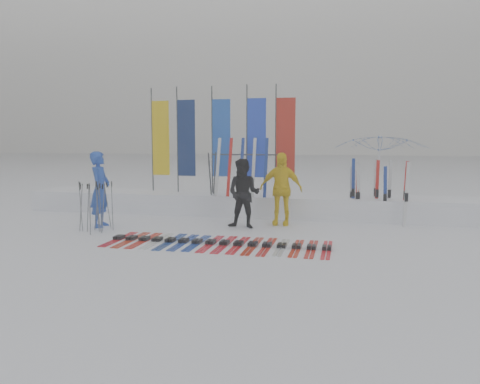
% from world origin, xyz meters
% --- Properties ---
extents(ground, '(120.00, 120.00, 0.00)m').
position_xyz_m(ground, '(0.00, 0.00, 0.00)').
color(ground, white).
rests_on(ground, ground).
extents(snow_bank, '(14.00, 1.60, 0.60)m').
position_xyz_m(snow_bank, '(0.00, 4.60, 0.30)').
color(snow_bank, white).
rests_on(snow_bank, ground).
extents(person_blue, '(0.55, 0.76, 1.91)m').
position_xyz_m(person_blue, '(-3.47, 1.79, 0.96)').
color(person_blue, '#1E45B4').
rests_on(person_blue, ground).
extents(person_black, '(0.90, 0.73, 1.73)m').
position_xyz_m(person_black, '(0.11, 2.42, 0.87)').
color(person_black, black).
rests_on(person_black, ground).
extents(person_yellow, '(1.12, 0.50, 1.88)m').
position_xyz_m(person_yellow, '(0.94, 3.09, 0.94)').
color(person_yellow, yellow).
rests_on(person_yellow, ground).
extents(tent_canopy, '(2.93, 2.97, 2.44)m').
position_xyz_m(tent_canopy, '(3.53, 5.43, 1.22)').
color(tent_canopy, white).
rests_on(tent_canopy, ground).
extents(ski_row, '(4.72, 1.69, 0.07)m').
position_xyz_m(ski_row, '(-0.03, 0.48, 0.04)').
color(ski_row, red).
rests_on(ski_row, ground).
extents(pole_cluster, '(0.80, 0.87, 1.23)m').
position_xyz_m(pole_cluster, '(-3.25, 1.18, 0.60)').
color(pole_cluster, '#595B60').
rests_on(pole_cluster, ground).
extents(feather_flags, '(4.52, 0.27, 3.20)m').
position_xyz_m(feather_flags, '(-1.14, 4.74, 2.24)').
color(feather_flags, '#383A3F').
rests_on(feather_flags, ground).
extents(ski_rack, '(2.04, 0.80, 1.23)m').
position_xyz_m(ski_rack, '(-0.22, 4.20, 1.38)').
color(ski_rack, '#383A3F').
rests_on(ski_rack, ground).
extents(upright_skis, '(1.47, 1.17, 1.70)m').
position_xyz_m(upright_skis, '(3.34, 4.23, 0.80)').
color(upright_skis, silver).
rests_on(upright_skis, ground).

